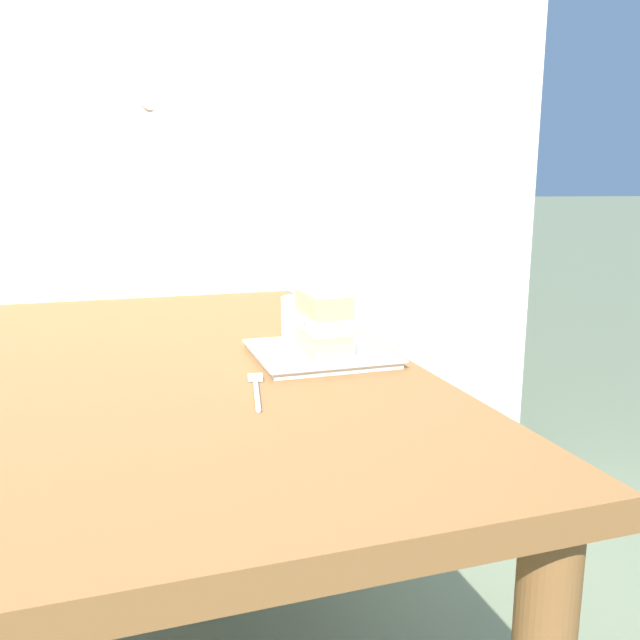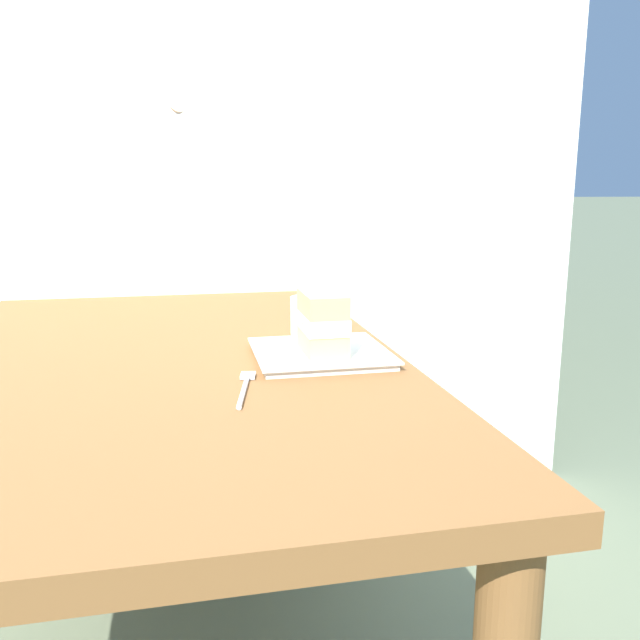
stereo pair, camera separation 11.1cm
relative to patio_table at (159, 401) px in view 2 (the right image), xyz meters
name	(u,v)px [view 2 (the right image)]	position (x,y,z in m)	size (l,w,h in m)	color
patio_table	(159,401)	(0.00, 0.00, 0.00)	(1.39, 0.89, 0.69)	brown
dessert_plate	(320,354)	(-0.09, -0.29, 0.10)	(0.24, 0.24, 0.02)	white
cake_slice	(323,322)	(-0.11, -0.29, 0.16)	(0.13, 0.08, 0.11)	#E0C17A
dessert_fork	(245,386)	(-0.24, -0.14, 0.09)	(0.17, 0.05, 0.01)	silver
coffee_cup	(310,315)	(0.11, -0.31, 0.13)	(0.08, 0.08, 0.08)	white
diner_person	(145,189)	(1.10, 0.06, 0.39)	(0.56, 0.44, 1.49)	#5D3049
patio_building	(140,127)	(3.60, 0.22, 0.83)	(5.81, 3.04, 2.85)	silver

